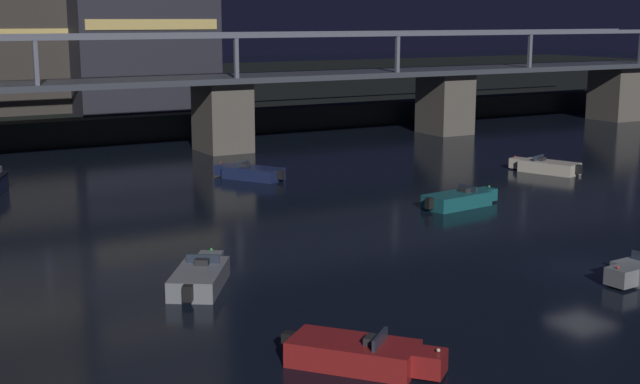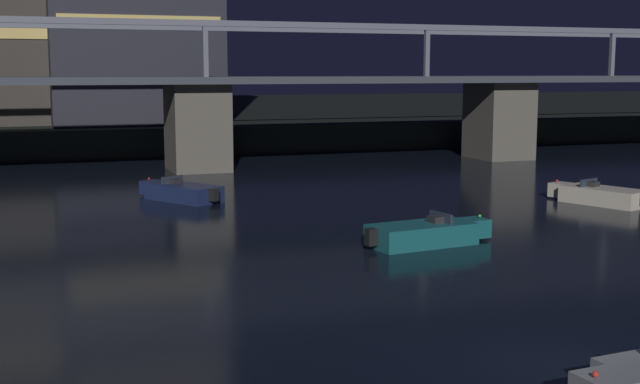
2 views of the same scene
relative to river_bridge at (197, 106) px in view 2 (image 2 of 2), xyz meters
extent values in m
plane|color=black|center=(0.00, -38.68, -4.11)|extent=(400.00, 400.00, 0.00)
cube|color=black|center=(0.00, 48.01, -3.01)|extent=(240.00, 80.00, 2.20)
cube|color=#605B51|center=(0.00, 0.01, -1.34)|extent=(3.60, 4.40, 5.55)
cube|color=#605B51|center=(22.28, 0.01, -1.34)|extent=(3.60, 4.40, 5.55)
cube|color=#3D424C|center=(0.00, 0.01, 1.66)|extent=(95.12, 6.40, 0.45)
cube|color=slate|center=(0.00, -2.89, 5.09)|extent=(95.12, 0.36, 0.36)
cube|color=slate|center=(0.00, 2.91, 5.09)|extent=(95.12, 0.36, 0.36)
cube|color=slate|center=(0.00, -2.89, 3.49)|extent=(0.30, 0.30, 3.20)
cube|color=slate|center=(14.85, -2.89, 3.49)|extent=(0.30, 0.30, 3.20)
cube|color=slate|center=(29.71, -2.89, 3.49)|extent=(0.30, 0.30, 3.20)
cube|color=#F2D172|center=(-2.01, 10.08, 5.86)|extent=(11.91, 0.10, 0.90)
sphere|color=red|center=(-1.06, -41.37, -3.23)|extent=(0.12, 0.12, 0.12)
cube|color=#196066|center=(2.99, -26.19, -3.71)|extent=(4.11, 2.29, 0.80)
cube|color=#196066|center=(5.38, -25.87, -3.66)|extent=(1.02, 1.10, 0.70)
cube|color=#283342|center=(3.83, -26.08, -3.13)|extent=(0.27, 1.35, 0.36)
cube|color=#262628|center=(3.59, -26.11, -3.19)|extent=(0.47, 0.61, 0.24)
cube|color=black|center=(0.85, -26.47, -3.61)|extent=(0.40, 0.40, 0.60)
sphere|color=#33D84C|center=(5.62, -25.84, -3.23)|extent=(0.12, 0.12, 0.12)
cube|color=beige|center=(15.53, -20.53, -3.71)|extent=(3.02, 4.29, 0.80)
cube|color=beige|center=(14.72, -18.27, -3.66)|extent=(1.24, 1.18, 0.70)
cube|color=#283342|center=(15.25, -19.73, -3.13)|extent=(1.30, 0.55, 0.36)
cube|color=#262628|center=(15.33, -19.97, -3.19)|extent=(0.66, 0.57, 0.24)
sphere|color=red|center=(14.63, -18.03, -3.23)|extent=(0.12, 0.12, 0.12)
cube|color=#19234C|center=(-3.27, -12.58, -3.71)|extent=(3.56, 4.28, 0.80)
cube|color=#19234C|center=(-4.51, -10.51, -3.66)|extent=(1.31, 1.28, 0.70)
cube|color=#283342|center=(-3.71, -11.85, -3.13)|extent=(1.21, 0.78, 0.36)
cube|color=#262628|center=(-3.58, -12.06, -3.19)|extent=(0.69, 0.63, 0.24)
cube|color=black|center=(-2.16, -14.42, -3.61)|extent=(0.49, 0.49, 0.60)
sphere|color=red|center=(-4.64, -10.30, -3.23)|extent=(0.12, 0.12, 0.12)
camera|label=1|loc=(-27.67, -64.38, 6.41)|focal=49.07mm
camera|label=2|loc=(-10.75, -53.52, 2.26)|focal=47.18mm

